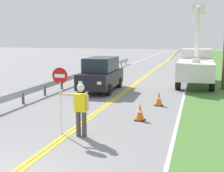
{
  "coord_description": "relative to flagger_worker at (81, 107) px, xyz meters",
  "views": [
    {
      "loc": [
        4.24,
        -5.2,
        3.35
      ],
      "look_at": [
        0.65,
        7.5,
        1.2
      ],
      "focal_mm": 48.31,
      "sensor_mm": 36.0,
      "label": 1
    }
  ],
  "objects": [
    {
      "name": "centerline_yellow_left",
      "position": [
        -0.64,
        16.0,
        -1.04
      ],
      "size": [
        0.11,
        110.0,
        0.01
      ],
      "primitive_type": "cube",
      "color": "yellow",
      "rests_on": "ground"
    },
    {
      "name": "flagger_worker",
      "position": [
        0.0,
        0.0,
        0.0
      ],
      "size": [
        1.08,
        0.27,
        1.83
      ],
      "color": "#474238",
      "rests_on": "ground"
    },
    {
      "name": "utility_bucket_truck",
      "position": [
        3.62,
        12.89,
        0.37
      ],
      "size": [
        2.7,
        6.82,
        5.62
      ],
      "color": "silver",
      "rests_on": "ground"
    },
    {
      "name": "guardrail_left_shoulder",
      "position": [
        -4.75,
        12.0,
        -0.53
      ],
      "size": [
        0.1,
        32.0,
        0.71
      ],
      "color": "#9EA0A3",
      "rests_on": "ground"
    },
    {
      "name": "traffic_cone_mid",
      "position": [
        1.95,
        5.43,
        -0.71
      ],
      "size": [
        0.4,
        0.4,
        0.7
      ],
      "color": "orange",
      "rests_on": "ground"
    },
    {
      "name": "oncoming_suv_nearest",
      "position": [
        -2.05,
        8.6,
        0.01
      ],
      "size": [
        2.02,
        4.66,
        2.1
      ],
      "color": "black",
      "rests_on": "ground"
    },
    {
      "name": "stop_sign_paddle",
      "position": [
        -0.77,
        0.07,
        0.66
      ],
      "size": [
        0.56,
        0.04,
        2.33
      ],
      "color": "silver",
      "rests_on": "ground"
    },
    {
      "name": "centerline_yellow_right",
      "position": [
        -0.46,
        16.0,
        -1.04
      ],
      "size": [
        0.11,
        110.0,
        0.01
      ],
      "primitive_type": "cube",
      "color": "yellow",
      "rests_on": "ground"
    },
    {
      "name": "traffic_cone_lead",
      "position": [
        1.55,
        2.53,
        -0.71
      ],
      "size": [
        0.4,
        0.4,
        0.7
      ],
      "color": "orange",
      "rests_on": "ground"
    },
    {
      "name": "edge_line_right",
      "position": [
        3.05,
        16.0,
        -1.04
      ],
      "size": [
        0.12,
        110.0,
        0.01
      ],
      "primitive_type": "cube",
      "color": "silver",
      "rests_on": "ground"
    },
    {
      "name": "edge_line_left",
      "position": [
        -4.15,
        16.0,
        -1.04
      ],
      "size": [
        0.12,
        110.0,
        0.01
      ],
      "primitive_type": "cube",
      "color": "silver",
      "rests_on": "ground"
    }
  ]
}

